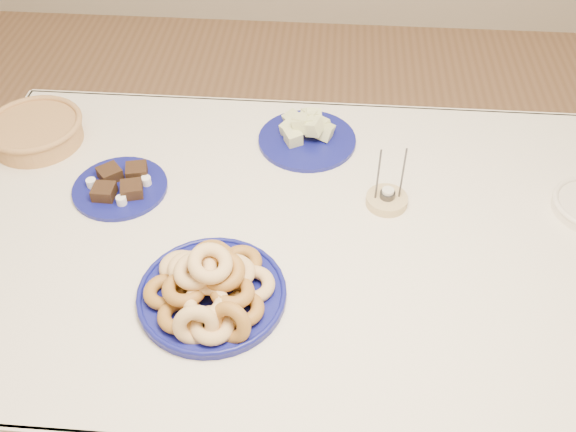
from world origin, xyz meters
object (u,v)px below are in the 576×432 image
Objects in this scene: donut_platter at (211,289)px; candle_holder at (387,199)px; dining_table at (290,260)px; melon_plate at (307,133)px; wicker_basket at (35,130)px; brownie_plate at (120,186)px.

candle_holder is (0.39, 0.34, -0.02)m from donut_platter.
dining_table is at bearing 55.66° from donut_platter.
melon_plate is 0.76m from wicker_basket.
wicker_basket is at bearing 157.82° from dining_table.
dining_table is 0.31m from donut_platter.
melon_plate is at bearing 86.76° from dining_table.
melon_plate is 1.87× the size of candle_holder.
donut_platter is 0.78m from wicker_basket.
donut_platter reaches higher than melon_plate.
melon_plate is at bearing 73.48° from donut_platter.
donut_platter is 1.94× the size of candle_holder.
brownie_plate is (-0.30, 0.34, -0.02)m from donut_platter.
melon_plate is at bearing 27.46° from brownie_plate.
dining_table is 0.48m from brownie_plate.
donut_platter is 1.04× the size of melon_plate.
melon_plate reaches higher than wicker_basket.
brownie_plate is at bearing 179.96° from candle_holder.
wicker_basket is at bearing -175.40° from melon_plate.
donut_platter is 1.02× the size of wicker_basket.
melon_plate reaches higher than brownie_plate.
brownie_plate is 0.34m from wicker_basket.
wicker_basket is (-0.73, 0.30, 0.14)m from dining_table.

